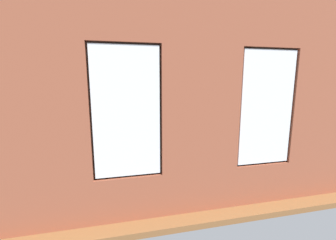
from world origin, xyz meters
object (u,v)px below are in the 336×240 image
at_px(couch_by_window, 169,176).
at_px(potted_plant_by_left_couch, 228,136).
at_px(remote_silver, 162,143).
at_px(media_console, 38,169).
at_px(potted_plant_between_couches, 232,159).
at_px(potted_plant_beside_window_right, 42,170).
at_px(potted_plant_foreground_right, 71,122).
at_px(couch_left, 270,150).
at_px(potted_plant_corner_near_left, 229,122).
at_px(papasan_chair, 156,133).
at_px(table_plant_small, 158,139).
at_px(tv_flatscreen, 35,142).
at_px(coffee_table, 158,145).
at_px(remote_gray, 169,140).
at_px(candle_jar, 145,143).
at_px(cup_ceramic, 151,140).
at_px(potted_plant_mid_room_small, 194,132).

height_order(couch_by_window, potted_plant_by_left_couch, couch_by_window).
height_order(remote_silver, media_console, media_console).
xyz_separation_m(potted_plant_between_couches, potted_plant_beside_window_right, (3.46, 0.15, 0.17)).
xyz_separation_m(potted_plant_foreground_right, potted_plant_beside_window_right, (-0.16, 3.50, -0.13)).
height_order(couch_left, potted_plant_corner_near_left, potted_plant_corner_near_left).
bearing_deg(remote_silver, potted_plant_by_left_couch, -137.38).
xyz_separation_m(papasan_chair, potted_plant_between_couches, (-1.04, 2.92, 0.08)).
height_order(table_plant_small, tv_flatscreen, tv_flatscreen).
xyz_separation_m(remote_silver, papasan_chair, (-0.06, -1.22, -0.01)).
bearing_deg(couch_left, coffee_table, -103.19).
height_order(coffee_table, table_plant_small, table_plant_small).
bearing_deg(table_plant_small, remote_gray, -156.08).
relative_size(candle_jar, table_plant_small, 0.59).
bearing_deg(table_plant_small, couch_left, 162.00).
bearing_deg(candle_jar, potted_plant_beside_window_right, 44.42).
bearing_deg(remote_gray, tv_flatscreen, -55.65).
bearing_deg(cup_ceramic, potted_plant_corner_near_left, -154.94).
relative_size(candle_jar, remote_silver, 0.61).
distance_m(couch_by_window, media_console, 2.81).
xyz_separation_m(couch_by_window, potted_plant_between_couches, (-1.34, -0.05, 0.20)).
bearing_deg(tv_flatscreen, media_console, 90.00).
relative_size(remote_silver, potted_plant_corner_near_left, 0.15).
distance_m(potted_plant_between_couches, potted_plant_by_left_couch, 2.69).
bearing_deg(candle_jar, remote_gray, -158.50).
height_order(media_console, potted_plant_mid_room_small, potted_plant_mid_room_small).
bearing_deg(coffee_table, potted_plant_mid_room_small, -145.27).
xyz_separation_m(papasan_chair, potted_plant_foreground_right, (2.57, -0.43, 0.38)).
xyz_separation_m(remote_silver, potted_plant_foreground_right, (2.52, -1.65, 0.37)).
distance_m(remote_gray, potted_plant_corner_near_left, 2.94).
bearing_deg(coffee_table, potted_plant_by_left_couch, -166.39).
bearing_deg(media_console, remote_gray, -163.40).
height_order(candle_jar, media_console, candle_jar).
xyz_separation_m(couch_left, table_plant_small, (2.79, -0.91, 0.22)).
bearing_deg(media_console, potted_plant_foreground_right, -97.36).
distance_m(cup_ceramic, potted_plant_mid_room_small, 1.75).
height_order(table_plant_small, potted_plant_by_left_couch, table_plant_small).
relative_size(media_console, tv_flatscreen, 1.27).
height_order(potted_plant_foreground_right, potted_plant_by_left_couch, potted_plant_foreground_right).
xyz_separation_m(table_plant_small, remote_gray, (-0.34, -0.15, -0.08)).
bearing_deg(potted_plant_mid_room_small, potted_plant_foreground_right, -8.47).
xyz_separation_m(media_console, tv_flatscreen, (0.00, -0.00, 0.59)).
relative_size(potted_plant_beside_window_right, potted_plant_corner_near_left, 1.37).
distance_m(couch_by_window, table_plant_small, 1.90).
distance_m(couch_by_window, potted_plant_beside_window_right, 2.15).
distance_m(candle_jar, papasan_chair, 1.33).
bearing_deg(potted_plant_mid_room_small, cup_ceramic, 28.87).
bearing_deg(media_console, potted_plant_by_left_couch, -165.31).
bearing_deg(remote_silver, table_plant_small, -28.90).
xyz_separation_m(media_console, potted_plant_between_couches, (-3.91, 1.07, 0.26)).
height_order(media_console, papasan_chair, papasan_chair).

